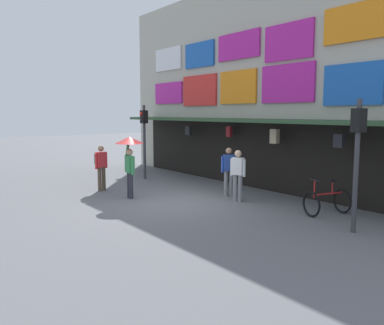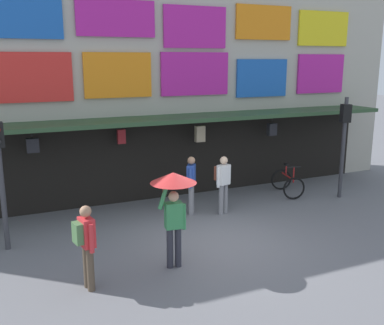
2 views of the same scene
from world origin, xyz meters
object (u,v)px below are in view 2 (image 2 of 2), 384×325
(pedestrian_in_white, at_px, (223,180))
(pedestrian_in_blue, at_px, (86,241))
(pedestrian_in_yellow, at_px, (191,182))
(traffic_light_far, at_px, (344,131))
(pedestrian_with_umbrella, at_px, (174,193))
(bicycle_parked, at_px, (287,183))

(pedestrian_in_white, bearing_deg, pedestrian_in_blue, -147.61)
(pedestrian_in_white, height_order, pedestrian_in_blue, same)
(pedestrian_in_yellow, xyz_separation_m, pedestrian_in_white, (0.83, -0.34, 0.04))
(traffic_light_far, distance_m, pedestrian_in_white, 4.34)
(pedestrian_in_yellow, distance_m, pedestrian_with_umbrella, 3.45)
(pedestrian_in_yellow, bearing_deg, traffic_light_far, -5.36)
(pedestrian_with_umbrella, height_order, pedestrian_in_white, pedestrian_with_umbrella)
(pedestrian_in_blue, bearing_deg, pedestrian_with_umbrella, 6.17)
(pedestrian_in_white, bearing_deg, bicycle_parked, 15.45)
(bicycle_parked, relative_size, pedestrian_in_yellow, 0.77)
(traffic_light_far, distance_m, pedestrian_with_umbrella, 7.17)
(pedestrian_in_white, distance_m, pedestrian_in_blue, 5.20)
(bicycle_parked, relative_size, pedestrian_in_blue, 0.77)
(pedestrian_in_white, xyz_separation_m, pedestrian_in_blue, (-4.39, -2.79, 0.00))
(bicycle_parked, xyz_separation_m, pedestrian_in_white, (-2.81, -0.78, 0.59))
(bicycle_parked, distance_m, pedestrian_with_umbrella, 6.43)
(bicycle_parked, bearing_deg, traffic_light_far, -33.46)
(traffic_light_far, xyz_separation_m, pedestrian_with_umbrella, (-6.71, -2.45, -0.50))
(bicycle_parked, xyz_separation_m, pedestrian_in_yellow, (-3.64, -0.44, 0.55))
(bicycle_parked, height_order, pedestrian_with_umbrella, pedestrian_with_umbrella)
(traffic_light_far, distance_m, bicycle_parked, 2.40)
(traffic_light_far, height_order, pedestrian_in_yellow, traffic_light_far)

